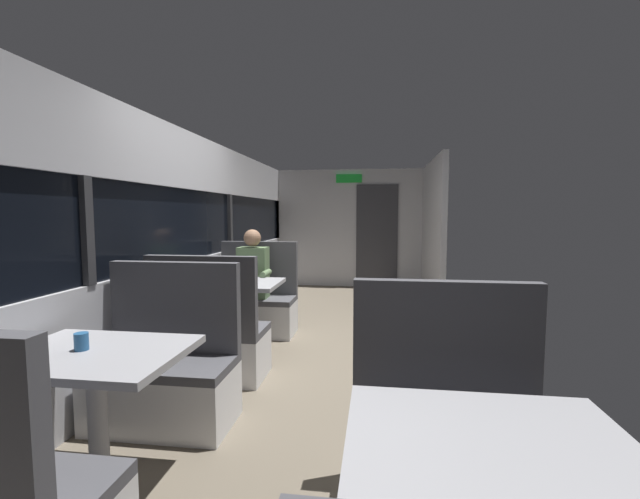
% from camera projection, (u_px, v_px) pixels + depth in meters
% --- Properties ---
extents(ground_plane, '(3.30, 9.20, 0.02)m').
position_uv_depth(ground_plane, '(321.00, 359.00, 4.14)').
color(ground_plane, '#665B4C').
extents(carriage_window_panel_left, '(0.09, 8.48, 2.30)m').
position_uv_depth(carriage_window_panel_left, '(180.00, 246.00, 4.24)').
color(carriage_window_panel_left, '#B2B2B7').
rests_on(carriage_window_panel_left, ground_plane).
extents(carriage_end_bulkhead, '(2.90, 0.11, 2.30)m').
position_uv_depth(carriage_end_bulkhead, '(352.00, 229.00, 8.17)').
color(carriage_end_bulkhead, '#B2B2B7').
rests_on(carriage_end_bulkhead, ground_plane).
extents(carriage_aisle_panel_right, '(0.08, 2.40, 2.30)m').
position_uv_depth(carriage_aisle_panel_right, '(432.00, 231.00, 6.81)').
color(carriage_aisle_panel_right, '#B2B2B7').
rests_on(carriage_aisle_panel_right, ground_plane).
extents(dining_table_near_window, '(0.90, 0.70, 0.74)m').
position_uv_depth(dining_table_near_window, '(96.00, 370.00, 2.14)').
color(dining_table_near_window, '#9E9EA3').
rests_on(dining_table_near_window, ground_plane).
extents(bench_near_window_facing_entry, '(0.95, 0.50, 1.10)m').
position_uv_depth(bench_near_window_facing_entry, '(165.00, 376.00, 2.86)').
color(bench_near_window_facing_entry, silver).
rests_on(bench_near_window_facing_entry, ground_plane).
extents(dining_table_mid_window, '(0.90, 0.70, 0.74)m').
position_uv_depth(dining_table_mid_window, '(236.00, 291.00, 4.29)').
color(dining_table_mid_window, '#9E9EA3').
rests_on(dining_table_mid_window, ground_plane).
extents(bench_mid_window_facing_end, '(0.95, 0.50, 1.10)m').
position_uv_depth(bench_mid_window_facing_end, '(210.00, 341.00, 3.63)').
color(bench_mid_window_facing_end, silver).
rests_on(bench_mid_window_facing_end, ground_plane).
extents(bench_mid_window_facing_entry, '(0.95, 0.50, 1.10)m').
position_uv_depth(bench_mid_window_facing_entry, '(256.00, 306.00, 5.01)').
color(bench_mid_window_facing_entry, silver).
rests_on(bench_mid_window_facing_entry, ground_plane).
extents(dining_table_front_aisle, '(0.90, 0.70, 0.74)m').
position_uv_depth(dining_table_front_aisle, '(489.00, 469.00, 1.31)').
color(dining_table_front_aisle, '#9E9EA3').
rests_on(dining_table_front_aisle, ground_plane).
extents(bench_front_aisle_facing_entry, '(0.95, 0.50, 1.10)m').
position_uv_depth(bench_front_aisle_facing_entry, '(448.00, 442.00, 2.03)').
color(bench_front_aisle_facing_entry, silver).
rests_on(bench_front_aisle_facing_entry, ground_plane).
extents(seated_passenger, '(0.47, 0.55, 1.26)m').
position_uv_depth(seated_passenger, '(254.00, 290.00, 4.92)').
color(seated_passenger, '#26262D').
rests_on(seated_passenger, ground_plane).
extents(coffee_cup_primary, '(0.07, 0.07, 0.09)m').
position_uv_depth(coffee_cup_primary, '(81.00, 342.00, 2.14)').
color(coffee_cup_primary, '#26598C').
rests_on(coffee_cup_primary, dining_table_near_window).
extents(coffee_cup_secondary, '(0.07, 0.07, 0.09)m').
position_uv_depth(coffee_cup_secondary, '(248.00, 279.00, 4.19)').
color(coffee_cup_secondary, '#26598C').
rests_on(coffee_cup_secondary, dining_table_mid_window).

